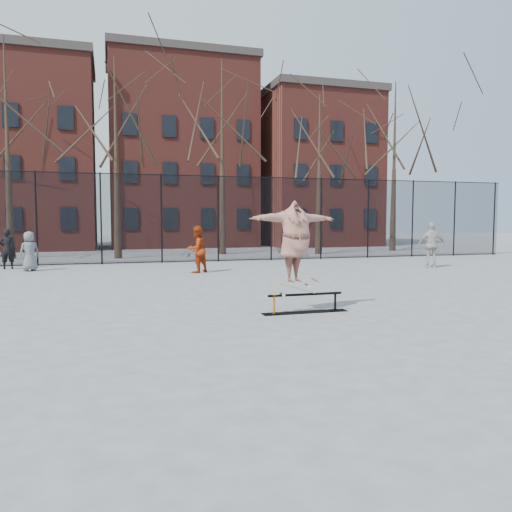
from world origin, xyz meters
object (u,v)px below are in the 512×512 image
object	(u,v)px
skater	(295,248)
bystander_white	(432,245)
skate_rail	(305,305)
bystander_red	(197,249)
bystander_black	(7,249)
bystander_grey	(29,251)
skateboard	(295,291)

from	to	relation	value
skater	bystander_white	world-z (taller)	skater
skate_rail	skater	bearing A→B (deg)	-180.00
skater	bystander_red	distance (m)	8.52
skate_rail	skater	distance (m)	1.24
skate_rail	bystander_black	bearing A→B (deg)	123.27
skate_rail	bystander_grey	distance (m)	12.87
skate_rail	bystander_red	bearing A→B (deg)	95.78
skateboard	skater	world-z (taller)	skater
skate_rail	bystander_black	world-z (taller)	bystander_black
skater	bystander_white	bearing A→B (deg)	28.95
bystander_red	bystander_white	world-z (taller)	bystander_white
skate_rail	bystander_grey	xyz separation A→B (m)	(-6.89, 10.85, 0.60)
skater	bystander_red	world-z (taller)	skater
bystander_black	bystander_red	distance (m)	7.82
bystander_black	bystander_red	xyz separation A→B (m)	(6.99, -3.49, 0.07)
skateboard	bystander_red	distance (m)	8.51
bystander_black	bystander_red	size ratio (longest dim) A/B	0.92
bystander_black	bystander_white	size ratio (longest dim) A/B	0.86
bystander_black	bystander_red	world-z (taller)	bystander_red
skate_rail	skateboard	distance (m)	0.39
bystander_black	bystander_grey	bearing A→B (deg)	128.74
skateboard	bystander_black	distance (m)	14.19
bystander_grey	bystander_red	distance (m)	6.48
skater	bystander_white	xyz separation A→B (m)	(8.94, 7.70, -0.45)
bystander_white	bystander_red	bearing A→B (deg)	17.44
skater	bystander_red	size ratio (longest dim) A/B	1.21
skateboard	skater	size ratio (longest dim) A/B	0.44
bystander_grey	bystander_black	xyz separation A→B (m)	(-0.96, 1.12, 0.04)
skate_rail	skater	xyz separation A→B (m)	(-0.24, -0.00, 1.22)
bystander_white	bystander_grey	bearing A→B (deg)	10.68
skate_rail	bystander_white	size ratio (longest dim) A/B	1.02
skateboard	bystander_grey	xyz separation A→B (m)	(-6.66, 10.85, 0.29)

